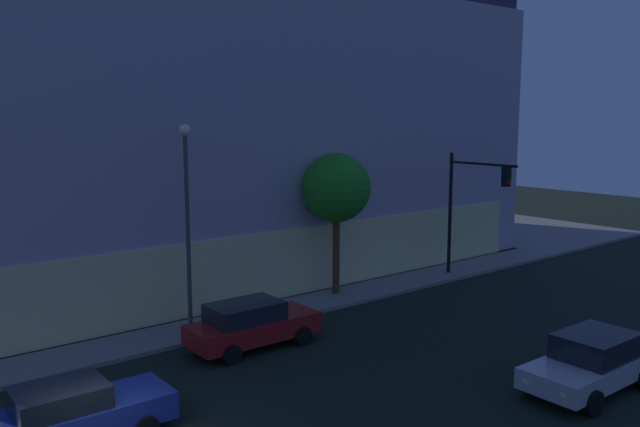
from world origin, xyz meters
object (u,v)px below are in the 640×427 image
car_blue (72,414)px  car_silver (591,362)px  sidewalk_tree (336,188)px  car_red (251,324)px  modern_building (159,113)px  traffic_light_far_corner (470,196)px  street_lamp_sidewalk (187,202)px

car_blue → car_silver: (12.94, -6.31, 0.07)m
sidewalk_tree → car_red: bearing=-154.3°
car_red → sidewalk_tree: bearing=25.7°
modern_building → car_red: 19.31m
sidewalk_tree → car_blue: bearing=-155.9°
car_red → car_silver: bearing=-58.0°
traffic_light_far_corner → car_red: traffic_light_far_corner is taller
sidewalk_tree → car_silver: 13.07m
street_lamp_sidewalk → car_silver: (6.72, -11.97, -4.08)m
street_lamp_sidewalk → car_silver: bearing=-60.7°
car_silver → street_lamp_sidewalk: bearing=119.3°
modern_building → car_silver: modern_building is taller
street_lamp_sidewalk → car_red: size_ratio=1.62×
sidewalk_tree → car_red: 8.29m
street_lamp_sidewalk → sidewalk_tree: (7.47, 0.45, -0.08)m
modern_building → street_lamp_sidewalk: bearing=-112.2°
traffic_light_far_corner → car_red: 13.90m
car_red → traffic_light_far_corner: bearing=5.4°
modern_building → street_lamp_sidewalk: modern_building is taller
car_blue → car_silver: bearing=-26.0°
car_blue → modern_building: bearing=59.0°
traffic_light_far_corner → car_red: (-13.44, -1.28, -3.32)m
street_lamp_sidewalk → sidewalk_tree: street_lamp_sidewalk is taller
sidewalk_tree → car_red: (-6.55, -3.15, -4.00)m
modern_building → street_lamp_sidewalk: size_ratio=4.37×
street_lamp_sidewalk → car_red: (0.92, -2.70, -4.08)m
traffic_light_far_corner → street_lamp_sidewalk: (-14.37, 1.42, 0.77)m
traffic_light_far_corner → car_blue: size_ratio=1.28×
car_blue → traffic_light_far_corner: bearing=11.7°
street_lamp_sidewalk → car_blue: street_lamp_sidewalk is taller
car_blue → car_red: size_ratio=1.01×
traffic_light_far_corner → street_lamp_sidewalk: size_ratio=0.80×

